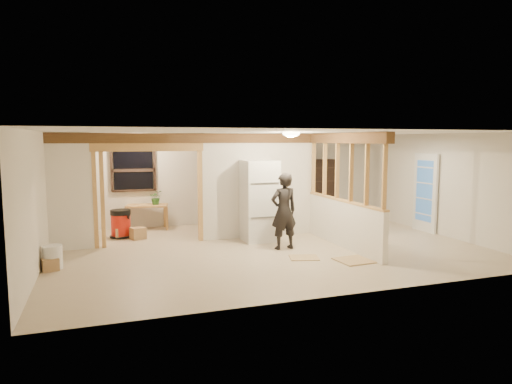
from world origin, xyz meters
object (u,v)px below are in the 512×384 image
object	(u,v)px
woman	(284,211)
bookshelf	(320,189)
work_table	(147,217)
shop_vac	(121,223)
refrigerator	(259,201)

from	to	relation	value
woman	bookshelf	xyz separation A→B (m)	(2.49, 3.23, 0.06)
woman	work_table	world-z (taller)	woman
work_table	bookshelf	xyz separation A→B (m)	(5.06, 0.12, 0.55)
woman	shop_vac	bearing A→B (deg)	-41.27
work_table	bookshelf	distance (m)	5.10
work_table	refrigerator	bearing A→B (deg)	-30.28
work_table	shop_vac	distance (m)	1.05
woman	bookshelf	distance (m)	4.08
refrigerator	work_table	xyz separation A→B (m)	(-2.36, 2.15, -0.61)
refrigerator	woman	size ratio (longest dim) A/B	1.14
shop_vac	bookshelf	size ratio (longest dim) A/B	0.39
refrigerator	shop_vac	world-z (taller)	refrigerator
work_table	bookshelf	bearing A→B (deg)	13.37
refrigerator	work_table	world-z (taller)	refrigerator
work_table	shop_vac	xyz separation A→B (m)	(-0.70, -0.79, 0.01)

